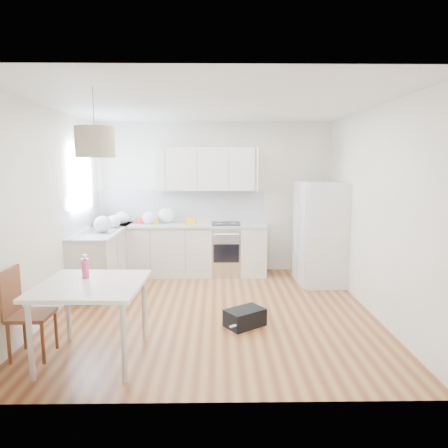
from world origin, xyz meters
name	(u,v)px	position (x,y,z in m)	size (l,w,h in m)	color
floor	(214,311)	(0.00, 0.00, 0.00)	(4.20, 4.20, 0.00)	brown
ceiling	(213,105)	(0.00, 0.00, 2.70)	(4.20, 4.20, 0.00)	white
wall_back	(215,198)	(0.00, 2.10, 1.35)	(4.20, 4.20, 0.00)	beige
wall_left	(51,212)	(-2.10, 0.00, 1.35)	(4.20, 4.20, 0.00)	beige
wall_right	(373,211)	(2.10, 0.00, 1.35)	(4.20, 4.20, 0.00)	beige
window_glassblock	(81,178)	(-2.09, 1.15, 1.75)	(0.02, 1.00, 1.00)	#BFE0F9
cabinets_back	(181,250)	(-0.60, 1.80, 0.44)	(3.00, 0.60, 0.88)	beige
cabinets_left	(104,258)	(-1.80, 1.20, 0.44)	(0.60, 1.80, 0.88)	beige
counter_back	(181,225)	(-0.60, 1.80, 0.90)	(3.02, 0.64, 0.04)	#ACAEB1
counter_left	(103,231)	(-1.80, 1.20, 0.90)	(0.64, 1.82, 0.04)	#ACAEB1
backsplash_back	(182,206)	(-0.60, 2.09, 1.21)	(3.00, 0.01, 0.58)	white
backsplash_left	(83,212)	(-2.09, 1.20, 1.21)	(0.01, 1.80, 0.58)	white
upper_cabinets	(206,169)	(-0.15, 1.94, 1.88)	(1.70, 0.32, 0.75)	beige
range_oven	(226,250)	(0.20, 1.80, 0.44)	(0.50, 0.61, 0.88)	silver
sink	(102,230)	(-1.80, 1.15, 0.92)	(0.50, 0.80, 0.16)	silver
refrigerator	(321,233)	(1.75, 1.26, 0.84)	(0.81, 0.84, 1.68)	white
dining_table	(91,292)	(-1.20, -1.33, 0.71)	(1.04, 1.04, 0.80)	beige
dining_chair	(32,313)	(-1.84, -1.26, 0.47)	(0.39, 0.39, 0.93)	#532919
drink_bottle	(85,266)	(-1.31, -1.15, 0.92)	(0.07, 0.07, 0.25)	#E53F80
gym_bag	(245,318)	(0.39, -0.52, 0.11)	(0.46, 0.30, 0.21)	black
pendant_lamp	(95,142)	(-1.13, -1.22, 2.18)	(0.38, 0.38, 0.29)	#C0AE93
grocery_bag_a	(122,218)	(-1.63, 1.80, 1.03)	(0.25, 0.21, 0.22)	white
grocery_bag_b	(149,218)	(-1.15, 1.79, 1.03)	(0.24, 0.20, 0.22)	white
grocery_bag_c	(166,215)	(-0.86, 1.90, 1.06)	(0.31, 0.26, 0.28)	white
grocery_bag_d	(114,221)	(-1.67, 1.43, 1.02)	(0.22, 0.19, 0.20)	white
grocery_bag_e	(103,224)	(-1.72, 0.95, 1.05)	(0.28, 0.24, 0.25)	white
snack_orange	(191,221)	(-0.41, 1.77, 0.98)	(0.17, 0.11, 0.12)	orange
snack_yellow	(154,220)	(-1.07, 1.82, 0.98)	(0.17, 0.11, 0.12)	gold
snack_red	(140,221)	(-1.33, 1.86, 0.97)	(0.14, 0.09, 0.10)	red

